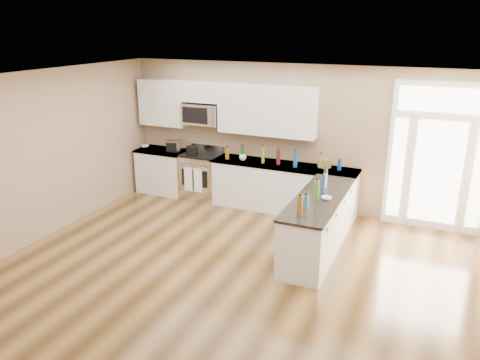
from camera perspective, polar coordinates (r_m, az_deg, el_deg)
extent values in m
plane|color=#482F14|center=(6.22, -4.89, -15.68)|extent=(8.00, 8.00, 0.00)
plane|color=#9F8364|center=(9.10, 6.96, 5.08)|extent=(7.00, 0.00, 7.00)
plane|color=white|center=(5.20, -5.73, 10.82)|extent=(8.00, 8.00, 0.00)
cube|color=white|center=(10.26, -9.28, 1.01)|extent=(1.06, 0.62, 0.90)
cube|color=black|center=(10.38, -9.17, -1.10)|extent=(1.02, 0.52, 0.10)
cube|color=black|center=(10.13, -9.41, 3.55)|extent=(1.10, 0.66, 0.04)
cube|color=white|center=(9.13, 5.23, -1.04)|extent=(2.81, 0.62, 0.90)
cube|color=black|center=(9.27, 5.16, -3.37)|extent=(2.77, 0.52, 0.10)
cube|color=black|center=(8.98, 5.32, 1.79)|extent=(2.85, 0.66, 0.04)
cube|color=white|center=(7.55, 9.48, -5.49)|extent=(0.65, 2.28, 0.90)
cube|color=black|center=(7.72, 9.32, -8.21)|extent=(0.61, 2.18, 0.10)
cube|color=black|center=(7.38, 9.67, -2.15)|extent=(0.69, 2.32, 0.04)
cube|color=white|center=(10.05, -9.31, 9.30)|extent=(1.04, 0.33, 0.95)
cube|color=white|center=(9.02, 3.28, 8.48)|extent=(1.94, 0.33, 0.95)
cube|color=white|center=(9.54, -4.61, 10.67)|extent=(0.82, 0.33, 0.40)
cube|color=silver|center=(9.58, -4.64, 8.03)|extent=(0.78, 0.40, 0.42)
cube|color=black|center=(9.43, -5.56, 7.84)|extent=(0.56, 0.01, 0.32)
cube|color=white|center=(8.73, 23.08, 2.47)|extent=(1.70, 0.08, 2.60)
cube|color=white|center=(8.74, 22.87, 0.81)|extent=(0.78, 0.02, 1.80)
cube|color=white|center=(8.77, 18.59, 1.36)|extent=(0.22, 0.02, 1.80)
cube|color=white|center=(8.77, 27.15, 0.26)|extent=(0.22, 0.02, 1.80)
cube|color=white|center=(8.48, 23.92, 8.88)|extent=(1.50, 0.02, 0.40)
cube|color=silver|center=(9.79, -4.65, 0.41)|extent=(0.78, 0.64, 0.92)
cube|color=black|center=(9.66, -4.72, 3.09)|extent=(0.78, 0.60, 0.03)
cube|color=silver|center=(9.89, -3.91, 3.94)|extent=(0.78, 0.04, 0.14)
cube|color=black|center=(9.50, -5.58, 0.20)|extent=(0.58, 0.01, 0.34)
cylinder|color=silver|center=(9.42, -5.70, 1.43)|extent=(0.70, 0.02, 0.02)
cube|color=white|center=(9.54, -6.31, 0.12)|extent=(0.18, 0.02, 0.50)
cube|color=white|center=(9.43, -5.15, -0.05)|extent=(0.18, 0.02, 0.50)
cylinder|color=black|center=(9.60, -5.88, 3.63)|extent=(0.28, 0.28, 0.19)
cube|color=silver|center=(9.91, -8.01, 4.14)|extent=(0.33, 0.29, 0.24)
cube|color=olive|center=(8.86, 10.26, 2.03)|extent=(0.25, 0.22, 0.17)
imported|color=white|center=(10.39, -11.48, 4.04)|extent=(0.21, 0.21, 0.04)
imported|color=white|center=(7.25, 10.51, -2.19)|extent=(0.20, 0.20, 0.05)
imported|color=white|center=(9.19, 0.34, 2.75)|extent=(0.18, 0.18, 0.11)
cylinder|color=#19591E|center=(9.32, 0.29, 3.43)|extent=(0.07, 0.07, 0.25)
cylinder|color=navy|center=(7.42, 10.09, -0.67)|extent=(0.06, 0.06, 0.30)
cylinder|color=brown|center=(9.27, -1.56, 3.28)|extent=(0.08, 0.08, 0.23)
cylinder|color=olive|center=(8.82, 9.85, 2.29)|extent=(0.08, 0.08, 0.26)
cylinder|color=#26727F|center=(6.86, 8.02, -2.62)|extent=(0.08, 0.08, 0.19)
cylinder|color=#591919|center=(8.93, 4.69, 2.83)|extent=(0.07, 0.07, 0.29)
cylinder|color=#B2B2B7|center=(7.76, 10.34, -0.04)|extent=(0.06, 0.06, 0.24)
cylinder|color=navy|center=(8.74, 12.03, 1.76)|extent=(0.08, 0.08, 0.18)
cylinder|color=#3F7226|center=(7.14, 9.32, -1.29)|extent=(0.08, 0.08, 0.32)
cylinder|color=#19591E|center=(8.05, 10.39, 0.60)|extent=(0.07, 0.07, 0.23)
cylinder|color=navy|center=(8.78, 6.77, 2.58)|extent=(0.08, 0.08, 0.32)
cylinder|color=brown|center=(6.58, 7.31, -3.13)|extent=(0.08, 0.08, 0.28)
cylinder|color=olive|center=(9.00, 2.83, 3.07)|extent=(0.06, 0.06, 0.32)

